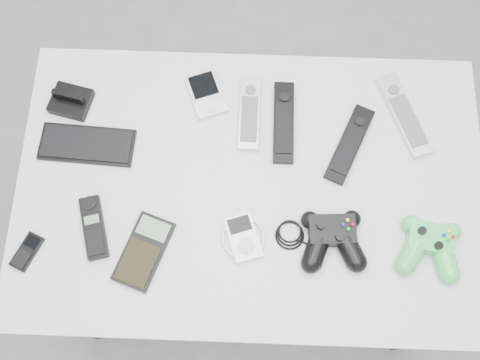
{
  "coord_description": "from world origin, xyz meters",
  "views": [
    {
      "loc": [
        -0.11,
        -0.5,
        1.99
      ],
      "look_at": [
        -0.12,
        -0.07,
        0.76
      ],
      "focal_mm": 42.0,
      "sensor_mm": 36.0,
      "label": 1
    }
  ],
  "objects_px": {
    "mobile_phone": "(27,252)",
    "pda_keyboard": "(87,144)",
    "pda": "(206,94)",
    "remote_silver_a": "(250,113)",
    "desk": "(250,194)",
    "cordless_handset": "(94,228)",
    "remote_black_b": "(350,144)",
    "controller_black": "(332,237)",
    "mp3_player": "(243,237)",
    "remote_silver_b": "(404,115)",
    "calculator": "(144,251)",
    "remote_black_a": "(284,122)",
    "controller_green": "(430,245)"
  },
  "relations": [
    {
      "from": "remote_black_b",
      "to": "controller_green",
      "type": "relative_size",
      "value": 1.36
    },
    {
      "from": "pda_keyboard",
      "to": "cordless_handset",
      "type": "distance_m",
      "value": 0.21
    },
    {
      "from": "cordless_handset",
      "to": "remote_silver_a",
      "type": "bearing_deg",
      "value": 25.44
    },
    {
      "from": "remote_silver_a",
      "to": "remote_black_a",
      "type": "bearing_deg",
      "value": -13.8
    },
    {
      "from": "desk",
      "to": "remote_black_b",
      "type": "xyz_separation_m",
      "value": [
        0.23,
        0.11,
        0.07
      ]
    },
    {
      "from": "remote_black_a",
      "to": "calculator",
      "type": "xyz_separation_m",
      "value": [
        -0.31,
        -0.33,
        -0.0
      ]
    },
    {
      "from": "mp3_player",
      "to": "controller_black",
      "type": "distance_m",
      "value": 0.2
    },
    {
      "from": "calculator",
      "to": "controller_black",
      "type": "relative_size",
      "value": 0.67
    },
    {
      "from": "desk",
      "to": "remote_black_b",
      "type": "relative_size",
      "value": 5.33
    },
    {
      "from": "pda_keyboard",
      "to": "remote_silver_a",
      "type": "relative_size",
      "value": 1.16
    },
    {
      "from": "calculator",
      "to": "controller_green",
      "type": "bearing_deg",
      "value": 22.62
    },
    {
      "from": "remote_black_b",
      "to": "remote_silver_b",
      "type": "distance_m",
      "value": 0.16
    },
    {
      "from": "calculator",
      "to": "controller_green",
      "type": "xyz_separation_m",
      "value": [
        0.64,
        0.03,
        0.02
      ]
    },
    {
      "from": "calculator",
      "to": "mp3_player",
      "type": "height_order",
      "value": "mp3_player"
    },
    {
      "from": "calculator",
      "to": "mp3_player",
      "type": "relative_size",
      "value": 1.58
    },
    {
      "from": "pda",
      "to": "remote_black_b",
      "type": "distance_m",
      "value": 0.37
    },
    {
      "from": "desk",
      "to": "remote_silver_a",
      "type": "xyz_separation_m",
      "value": [
        -0.01,
        0.18,
        0.07
      ]
    },
    {
      "from": "remote_black_a",
      "to": "remote_black_b",
      "type": "relative_size",
      "value": 1.02
    },
    {
      "from": "remote_black_b",
      "to": "controller_black",
      "type": "relative_size",
      "value": 0.83
    },
    {
      "from": "remote_silver_b",
      "to": "controller_green",
      "type": "bearing_deg",
      "value": -104.77
    },
    {
      "from": "remote_silver_a",
      "to": "mp3_player",
      "type": "xyz_separation_m",
      "value": [
        -0.0,
        -0.31,
        -0.0
      ]
    },
    {
      "from": "remote_black_b",
      "to": "calculator",
      "type": "height_order",
      "value": "remote_black_b"
    },
    {
      "from": "pda_keyboard",
      "to": "mobile_phone",
      "type": "relative_size",
      "value": 2.63
    },
    {
      "from": "controller_green",
      "to": "calculator",
      "type": "bearing_deg",
      "value": -167.47
    },
    {
      "from": "pda_keyboard",
      "to": "remote_silver_a",
      "type": "distance_m",
      "value": 0.4
    },
    {
      "from": "pda",
      "to": "pda_keyboard",
      "type": "bearing_deg",
      "value": -173.72
    },
    {
      "from": "controller_black",
      "to": "remote_silver_a",
      "type": "bearing_deg",
      "value": 119.14
    },
    {
      "from": "cordless_handset",
      "to": "mp3_player",
      "type": "height_order",
      "value": "cordless_handset"
    },
    {
      "from": "remote_silver_a",
      "to": "controller_black",
      "type": "bearing_deg",
      "value": -56.95
    },
    {
      "from": "cordless_handset",
      "to": "pda",
      "type": "bearing_deg",
      "value": 40.11
    },
    {
      "from": "pda",
      "to": "controller_black",
      "type": "xyz_separation_m",
      "value": [
        0.3,
        -0.35,
        0.02
      ]
    },
    {
      "from": "mobile_phone",
      "to": "pda_keyboard",
      "type": "bearing_deg",
      "value": 93.28
    },
    {
      "from": "remote_silver_a",
      "to": "cordless_handset",
      "type": "distance_m",
      "value": 0.46
    },
    {
      "from": "remote_silver_a",
      "to": "controller_black",
      "type": "distance_m",
      "value": 0.36
    },
    {
      "from": "remote_silver_a",
      "to": "remote_black_a",
      "type": "relative_size",
      "value": 0.92
    },
    {
      "from": "pda_keyboard",
      "to": "pda",
      "type": "bearing_deg",
      "value": 30.31
    },
    {
      "from": "controller_green",
      "to": "controller_black",
      "type": "bearing_deg",
      "value": -173.03
    },
    {
      "from": "remote_silver_a",
      "to": "controller_green",
      "type": "distance_m",
      "value": 0.52
    },
    {
      "from": "pda_keyboard",
      "to": "desk",
      "type": "bearing_deg",
      "value": -9.39
    },
    {
      "from": "cordless_handset",
      "to": "controller_green",
      "type": "bearing_deg",
      "value": -16.83
    },
    {
      "from": "remote_black_a",
      "to": "controller_black",
      "type": "relative_size",
      "value": 0.85
    },
    {
      "from": "remote_black_b",
      "to": "cordless_handset",
      "type": "xyz_separation_m",
      "value": [
        -0.59,
        -0.23,
        0.0
      ]
    },
    {
      "from": "pda_keyboard",
      "to": "calculator",
      "type": "relative_size",
      "value": 1.35
    },
    {
      "from": "remote_black_b",
      "to": "calculator",
      "type": "distance_m",
      "value": 0.54
    },
    {
      "from": "remote_silver_b",
      "to": "mp3_player",
      "type": "xyz_separation_m",
      "value": [
        -0.38,
        -0.32,
        -0.0
      ]
    },
    {
      "from": "mobile_phone",
      "to": "calculator",
      "type": "distance_m",
      "value": 0.26
    },
    {
      "from": "mobile_phone",
      "to": "cordless_handset",
      "type": "height_order",
      "value": "cordless_handset"
    },
    {
      "from": "desk",
      "to": "cordless_handset",
      "type": "bearing_deg",
      "value": -161.75
    },
    {
      "from": "calculator",
      "to": "controller_black",
      "type": "height_order",
      "value": "controller_black"
    },
    {
      "from": "remote_black_a",
      "to": "mobile_phone",
      "type": "height_order",
      "value": "remote_black_a"
    }
  ]
}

